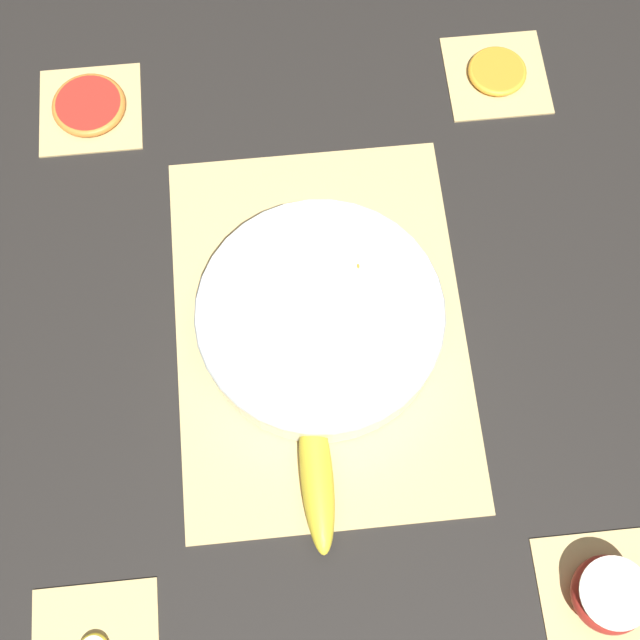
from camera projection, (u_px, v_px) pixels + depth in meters
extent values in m
plane|color=black|center=(320.00, 328.00, 1.12)|extent=(6.00, 6.00, 0.00)
cube|color=#D6B775|center=(320.00, 327.00, 1.12)|extent=(0.50, 0.36, 0.01)
cube|color=brown|center=(307.00, 200.00, 1.18)|extent=(0.01, 0.35, 0.00)
cube|color=brown|center=(312.00, 249.00, 1.15)|extent=(0.01, 0.35, 0.00)
cube|color=brown|center=(317.00, 300.00, 1.13)|extent=(0.01, 0.35, 0.00)
cube|color=brown|center=(323.00, 354.00, 1.10)|extent=(0.01, 0.35, 0.00)
cube|color=brown|center=(329.00, 410.00, 1.08)|extent=(0.01, 0.35, 0.00)
cube|color=brown|center=(335.00, 469.00, 1.05)|extent=(0.01, 0.35, 0.00)
cube|color=#D6B775|center=(90.00, 109.00, 1.23)|extent=(0.14, 0.14, 0.01)
cube|color=brown|center=(90.00, 83.00, 1.24)|extent=(0.00, 0.14, 0.00)
cube|color=brown|center=(90.00, 100.00, 1.23)|extent=(0.00, 0.14, 0.00)
cube|color=brown|center=(90.00, 117.00, 1.22)|extent=(0.00, 0.14, 0.00)
cube|color=brown|center=(90.00, 134.00, 1.21)|extent=(0.00, 0.14, 0.00)
cube|color=brown|center=(95.00, 616.00, 0.99)|extent=(0.00, 0.14, 0.00)
cube|color=#D6B775|center=(496.00, 75.00, 1.25)|extent=(0.14, 0.14, 0.01)
cube|color=brown|center=(494.00, 60.00, 1.26)|extent=(0.00, 0.14, 0.00)
cube|color=brown|center=(499.00, 88.00, 1.24)|extent=(0.00, 0.14, 0.00)
cube|color=#D6B775|center=(602.00, 596.00, 1.00)|extent=(0.14, 0.14, 0.01)
cube|color=brown|center=(596.00, 564.00, 1.01)|extent=(0.00, 0.14, 0.00)
cube|color=brown|center=(603.00, 596.00, 1.00)|extent=(0.00, 0.14, 0.00)
cube|color=brown|center=(609.00, 629.00, 0.99)|extent=(0.00, 0.14, 0.00)
cylinder|color=silver|center=(320.00, 318.00, 1.09)|extent=(0.30, 0.30, 0.06)
torus|color=silver|center=(320.00, 312.00, 1.07)|extent=(0.30, 0.30, 0.01)
cylinder|color=#F7EFC6|center=(390.00, 344.00, 1.07)|extent=(0.03, 0.03, 0.01)
cylinder|color=#F7EFC6|center=(359.00, 329.00, 1.08)|extent=(0.03, 0.03, 0.01)
cylinder|color=#F7EFC6|center=(343.00, 389.00, 1.06)|extent=(0.03, 0.03, 0.01)
cylinder|color=#F7EFC6|center=(251.00, 327.00, 1.09)|extent=(0.02, 0.02, 0.01)
cylinder|color=#F7EFC6|center=(336.00, 326.00, 1.06)|extent=(0.03, 0.03, 0.01)
cylinder|color=#F7EFC6|center=(299.00, 358.00, 1.08)|extent=(0.03, 0.03, 0.01)
cube|color=white|center=(396.00, 273.00, 1.11)|extent=(0.02, 0.02, 0.02)
cube|color=white|center=(366.00, 252.00, 1.13)|extent=(0.03, 0.03, 0.03)
cube|color=white|center=(253.00, 382.00, 1.04)|extent=(0.02, 0.02, 0.02)
cube|color=white|center=(284.00, 370.00, 1.05)|extent=(0.03, 0.03, 0.03)
cube|color=white|center=(247.00, 298.00, 1.10)|extent=(0.03, 0.03, 0.03)
cube|color=white|center=(296.00, 325.00, 1.08)|extent=(0.03, 0.03, 0.03)
cube|color=white|center=(314.00, 271.00, 1.12)|extent=(0.03, 0.03, 0.03)
cube|color=white|center=(316.00, 278.00, 1.09)|extent=(0.03, 0.03, 0.03)
ellipsoid|color=orange|center=(262.00, 272.00, 1.09)|extent=(0.03, 0.02, 0.01)
ellipsoid|color=orange|center=(358.00, 268.00, 1.08)|extent=(0.03, 0.01, 0.01)
ellipsoid|color=red|center=(321.00, 249.00, 1.10)|extent=(0.03, 0.02, 0.01)
ellipsoid|color=orange|center=(309.00, 381.00, 1.04)|extent=(0.03, 0.01, 0.01)
ellipsoid|color=orange|center=(333.00, 350.00, 1.07)|extent=(0.03, 0.02, 0.02)
ellipsoid|color=orange|center=(307.00, 241.00, 1.13)|extent=(0.04, 0.02, 0.02)
ellipsoid|color=orange|center=(407.00, 291.00, 1.12)|extent=(0.03, 0.02, 0.01)
ellipsoid|color=yellow|center=(317.00, 476.00, 1.03)|extent=(0.18, 0.04, 0.04)
sphere|color=#473819|center=(310.00, 404.00, 1.06)|extent=(0.02, 0.02, 0.02)
ellipsoid|color=#B72D23|center=(609.00, 594.00, 0.98)|extent=(0.09, 0.09, 0.05)
cylinder|color=white|center=(616.00, 593.00, 0.96)|extent=(0.08, 0.08, 0.00)
cylinder|color=orange|center=(497.00, 71.00, 1.24)|extent=(0.07, 0.07, 0.01)
torus|color=#F4A82D|center=(497.00, 71.00, 1.24)|extent=(0.08, 0.08, 0.01)
cylinder|color=red|center=(89.00, 105.00, 1.22)|extent=(0.09, 0.09, 0.01)
torus|color=orange|center=(89.00, 105.00, 1.22)|extent=(0.10, 0.10, 0.01)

